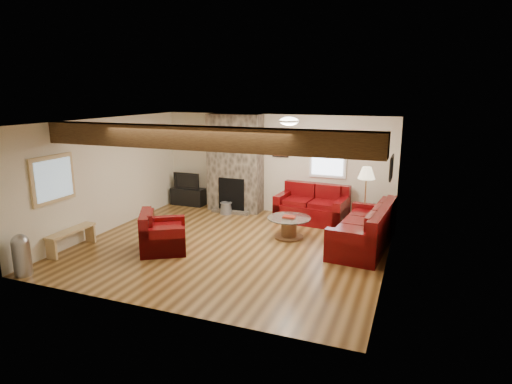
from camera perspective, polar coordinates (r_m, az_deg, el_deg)
room at (r=8.38m, az=-3.42°, el=0.84°), size 8.00×8.00×8.00m
oak_beam at (r=7.11m, az=-7.73°, el=7.16°), size 6.00×0.36×0.38m
chimney_breast at (r=11.02m, az=-2.81°, el=3.70°), size 1.40×0.67×2.50m
back_window at (r=10.47m, az=9.56°, el=4.85°), size 0.90×0.08×1.10m
hatch_window at (r=8.85m, az=-25.43°, el=1.55°), size 0.08×1.00×0.90m
ceiling_dome at (r=8.74m, az=4.41°, el=9.22°), size 0.40×0.40×0.18m
artwork_back at (r=10.75m, az=3.29°, el=6.03°), size 0.42×0.06×0.52m
artwork_right at (r=7.87m, az=17.56°, el=3.12°), size 0.06×0.55×0.42m
sofa_three at (r=8.81m, az=14.12°, el=-4.44°), size 1.13×2.31×0.87m
loveseat at (r=10.28m, az=7.45°, el=-1.58°), size 1.72×1.09×0.87m
armchair_red at (r=8.58m, az=-12.26°, el=-5.10°), size 1.22×1.26×0.78m
coffee_table at (r=9.14m, az=4.41°, el=-4.77°), size 0.92×0.92×0.48m
tv_cabinet at (r=11.90m, az=-9.01°, el=-0.59°), size 0.93×0.37×0.47m
television at (r=11.80m, az=-9.09°, el=1.54°), size 0.76×0.10×0.44m
floor_lamp at (r=9.61m, az=14.51°, el=2.01°), size 0.37×0.37×1.46m
pine_bench at (r=9.18m, az=-23.35°, el=-5.91°), size 0.26×1.11×0.42m
pedal_bin at (r=8.29m, az=-28.79°, el=-7.35°), size 0.31×0.31×0.73m
coal_bucket at (r=10.94m, az=-4.01°, el=-2.13°), size 0.32×0.32×0.30m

